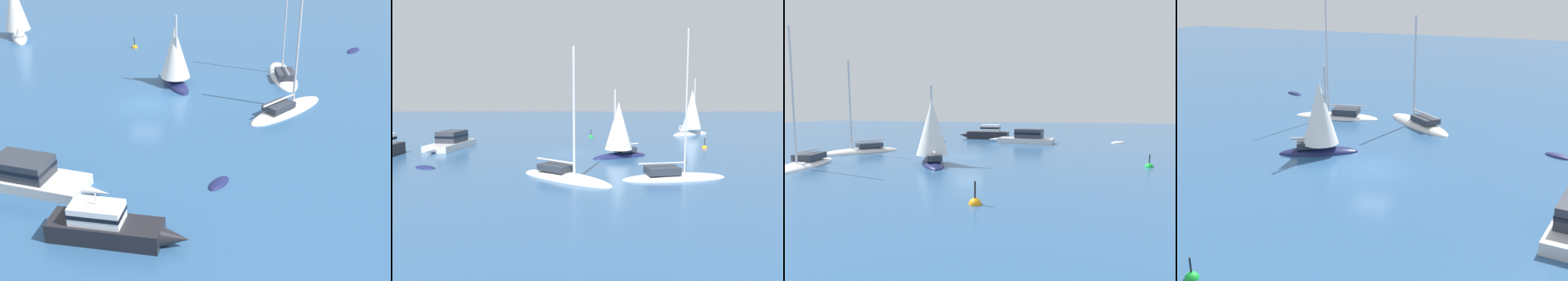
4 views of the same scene
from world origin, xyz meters
TOP-DOWN VIEW (x-y plane):
  - ground_plane at (0.00, 0.00)m, footprint 160.00×160.00m
  - yacht at (-4.65, 1.69)m, footprint 5.74×4.08m
  - tender at (11.13, 7.07)m, footprint 2.14×1.65m
  - powerboat at (12.82, -4.21)m, footprint 3.66×8.85m
  - rib at (15.79, -15.84)m, footprint 2.72×2.59m
  - sailboat at (-0.18, 11.17)m, footprint 7.41×6.63m
  - ketch_1 at (-7.72, 11.02)m, footprint 7.76×3.49m
  - motor_cruiser at (17.34, 2.03)m, footprint 2.11×7.47m
  - channel_buoy at (-14.21, -4.22)m, footprint 0.60×0.60m
  - mooring_buoy at (-2.19, -14.70)m, footprint 0.60×0.60m

SIDE VIEW (x-z plane):
  - ground_plane at x=0.00m, z-range 0.00..0.00m
  - tender at x=11.13m, z-range -0.21..0.21m
  - rib at x=15.79m, z-range -0.21..0.21m
  - mooring_buoy at x=-2.19m, z-range -0.62..0.64m
  - channel_buoy at x=-14.21m, z-range -0.67..0.71m
  - ketch_1 at x=-7.72m, z-range -5.19..5.47m
  - sailboat at x=-0.18m, z-range -4.62..4.90m
  - powerboat at x=12.82m, z-range -0.18..1.64m
  - motor_cruiser at x=17.34m, z-range -0.53..2.19m
  - yacht at x=-4.65m, z-range -1.11..5.54m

